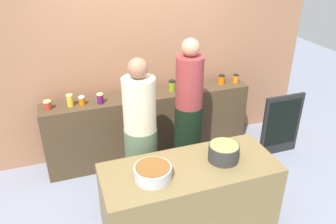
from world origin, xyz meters
name	(u,v)px	position (x,y,z in m)	size (l,w,h in m)	color
ground	(178,208)	(0.00, 0.00, 0.00)	(12.00, 12.00, 0.00)	gray
storefront_wall	(140,44)	(0.00, 1.45, 1.50)	(4.80, 0.12, 3.00)	#99684A
display_shelf	(150,126)	(0.00, 1.10, 0.47)	(2.70, 0.36, 0.93)	#463421
prep_table	(189,199)	(0.00, -0.30, 0.39)	(1.70, 0.70, 0.78)	brown
preserve_jar_0	(48,105)	(-1.22, 1.09, 0.98)	(0.09, 0.09, 0.11)	#AC2F21
preserve_jar_1	(70,100)	(-0.97, 1.09, 1.00)	(0.08, 0.08, 0.15)	gold
preserve_jar_2	(82,101)	(-0.83, 1.08, 0.98)	(0.07, 0.07, 0.11)	#D8600A
preserve_jar_3	(100,99)	(-0.62, 1.05, 0.99)	(0.08, 0.08, 0.13)	#5A1555
preserve_jar_4	(128,94)	(-0.27, 1.05, 1.00)	(0.08, 0.08, 0.13)	#B31E15
preserve_jar_5	(144,90)	(-0.06, 1.11, 1.00)	(0.07, 0.07, 0.15)	gold
preserve_jar_6	(172,86)	(0.32, 1.11, 1.00)	(0.09, 0.09, 0.15)	olive
preserve_jar_7	(192,83)	(0.61, 1.12, 1.00)	(0.07, 0.07, 0.14)	#E3600C
preserve_jar_8	(198,82)	(0.70, 1.15, 0.98)	(0.08, 0.08, 0.10)	gold
preserve_jar_9	(222,79)	(1.04, 1.12, 0.99)	(0.09, 0.09, 0.12)	#CD5E07
preserve_jar_10	(236,78)	(1.25, 1.10, 0.99)	(0.07, 0.07, 0.12)	orange
cooking_pot_left	(153,173)	(-0.39, -0.34, 0.85)	(0.34, 0.34, 0.13)	#B7B7BC
cooking_pot_center	(224,152)	(0.35, -0.29, 0.87)	(0.30, 0.30, 0.17)	#2D2D2D
cook_with_tongs	(141,141)	(-0.32, 0.31, 0.77)	(0.35, 0.35, 1.70)	#4D6146
cook_in_cap	(188,118)	(0.32, 0.55, 0.82)	(0.33, 0.33, 1.78)	black
chalkboard_sign	(281,125)	(1.71, 0.58, 0.45)	(0.58, 0.05, 0.88)	black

